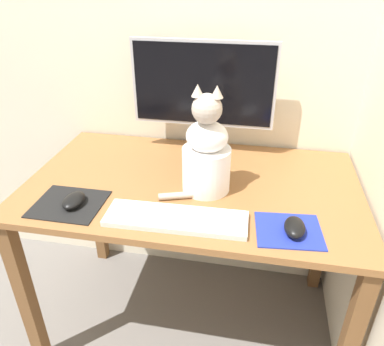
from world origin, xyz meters
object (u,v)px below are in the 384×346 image
Objects in this scene: computer_mouse_left at (74,200)px; computer_mouse_right at (295,227)px; keyboard at (176,218)px; cat at (206,153)px; monitor at (203,90)px.

computer_mouse_right is at bearing -1.29° from computer_mouse_left.
keyboard is 0.36m from computer_mouse_left.
computer_mouse_right is at bearing -32.42° from cat.
monitor reaches higher than keyboard.
monitor is at bearing 54.24° from computer_mouse_left.
cat reaches higher than computer_mouse_left.
keyboard is 4.46× the size of computer_mouse_right.
cat reaches higher than computer_mouse_right.
keyboard is 1.18× the size of cat.
computer_mouse_left is 0.27× the size of cat.
computer_mouse_left is at bearing -154.20° from cat.
computer_mouse_right is (0.72, -0.02, 0.00)m from computer_mouse_left.
computer_mouse_left is (-0.35, 0.02, 0.01)m from keyboard.
monitor is at bearing 88.76° from keyboard.
monitor is 0.67m from computer_mouse_right.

